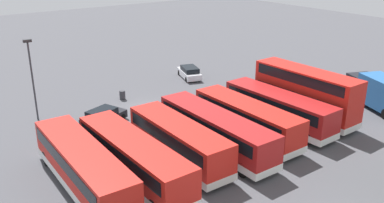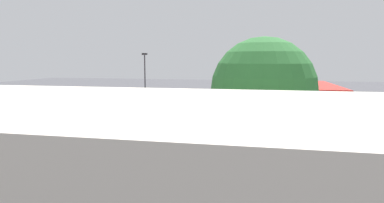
{
  "view_description": "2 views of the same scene",
  "coord_description": "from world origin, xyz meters",
  "px_view_note": "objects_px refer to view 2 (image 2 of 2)",
  "views": [
    {
      "loc": [
        18.82,
        33.48,
        14.96
      ],
      "look_at": [
        -2.86,
        3.58,
        1.16
      ],
      "focal_mm": 39.1,
      "sensor_mm": 36.0,
      "label": 1
    },
    {
      "loc": [
        -6.35,
        39.35,
        6.56
      ],
      "look_at": [
        1.84,
        2.14,
        1.81
      ],
      "focal_mm": 31.49,
      "sensor_mm": 36.0,
      "label": 2
    }
  ],
  "objects_px": {
    "bus_single_deck_fourth": "(190,116)",
    "bus_single_deck_sixth": "(113,114)",
    "bus_single_deck_second": "(276,118)",
    "bus_single_deck_third": "(230,117)",
    "lamp_post_tall": "(145,76)",
    "bus_double_decker_near_end": "(318,110)",
    "bus_single_deck_seventh": "(86,111)",
    "waste_bin_yellow": "(210,107)",
    "bus_single_deck_fifth": "(155,114)",
    "car_small_green": "(288,105)",
    "car_hatchback_silver": "(168,109)"
  },
  "relations": [
    {
      "from": "bus_single_deck_fifth",
      "to": "car_hatchback_silver",
      "type": "distance_m",
      "value": 9.74
    },
    {
      "from": "car_hatchback_silver",
      "to": "lamp_post_tall",
      "type": "xyz_separation_m",
      "value": [
        4.46,
        -4.49,
        3.69
      ]
    },
    {
      "from": "bus_single_deck_third",
      "to": "bus_single_deck_fourth",
      "type": "relative_size",
      "value": 0.91
    },
    {
      "from": "bus_single_deck_fourth",
      "to": "bus_single_deck_seventh",
      "type": "xyz_separation_m",
      "value": [
        10.48,
        -0.63,
        0.0
      ]
    },
    {
      "from": "bus_single_deck_second",
      "to": "car_small_green",
      "type": "xyz_separation_m",
      "value": [
        -1.89,
        -16.04,
        -0.92
      ]
    },
    {
      "from": "car_hatchback_silver",
      "to": "bus_single_deck_fifth",
      "type": "bearing_deg",
      "value": 99.67
    },
    {
      "from": "bus_single_deck_fifth",
      "to": "lamp_post_tall",
      "type": "height_order",
      "value": "lamp_post_tall"
    },
    {
      "from": "bus_single_deck_second",
      "to": "bus_single_deck_sixth",
      "type": "xyz_separation_m",
      "value": [
        14.66,
        0.62,
        0.0
      ]
    },
    {
      "from": "bus_double_decker_near_end",
      "to": "bus_single_deck_fourth",
      "type": "bearing_deg",
      "value": 1.3
    },
    {
      "from": "lamp_post_tall",
      "to": "waste_bin_yellow",
      "type": "height_order",
      "value": "lamp_post_tall"
    },
    {
      "from": "bus_single_deck_fifth",
      "to": "bus_single_deck_third",
      "type": "bearing_deg",
      "value": -178.65
    },
    {
      "from": "bus_single_deck_fourth",
      "to": "lamp_post_tall",
      "type": "height_order",
      "value": "lamp_post_tall"
    },
    {
      "from": "bus_single_deck_seventh",
      "to": "car_hatchback_silver",
      "type": "distance_m",
      "value": 10.6
    },
    {
      "from": "bus_double_decker_near_end",
      "to": "lamp_post_tall",
      "type": "bearing_deg",
      "value": -34.64
    },
    {
      "from": "car_hatchback_silver",
      "to": "bus_single_deck_seventh",
      "type": "bearing_deg",
      "value": 58.65
    },
    {
      "from": "bus_single_deck_sixth",
      "to": "bus_single_deck_seventh",
      "type": "distance_m",
      "value": 3.32
    },
    {
      "from": "bus_double_decker_near_end",
      "to": "bus_single_deck_fourth",
      "type": "distance_m",
      "value": 10.71
    },
    {
      "from": "bus_single_deck_fourth",
      "to": "car_small_green",
      "type": "distance_m",
      "value": 18.87
    },
    {
      "from": "bus_single_deck_third",
      "to": "lamp_post_tall",
      "type": "xyz_separation_m",
      "value": [
        12.94,
        -13.88,
        2.76
      ]
    },
    {
      "from": "bus_single_deck_third",
      "to": "bus_single_deck_sixth",
      "type": "distance_m",
      "value": 10.79
    },
    {
      "from": "bus_single_deck_sixth",
      "to": "bus_single_deck_second",
      "type": "bearing_deg",
      "value": -177.56
    },
    {
      "from": "bus_single_deck_seventh",
      "to": "car_small_green",
      "type": "bearing_deg",
      "value": -141.39
    },
    {
      "from": "waste_bin_yellow",
      "to": "bus_double_decker_near_end",
      "type": "bearing_deg",
      "value": 128.7
    },
    {
      "from": "bus_single_deck_seventh",
      "to": "waste_bin_yellow",
      "type": "distance_m",
      "value": 16.95
    },
    {
      "from": "bus_single_deck_fourth",
      "to": "car_small_green",
      "type": "relative_size",
      "value": 2.56
    },
    {
      "from": "bus_single_deck_fifth",
      "to": "bus_single_deck_sixth",
      "type": "distance_m",
      "value": 3.94
    },
    {
      "from": "bus_single_deck_fourth",
      "to": "bus_single_deck_sixth",
      "type": "distance_m",
      "value": 7.28
    },
    {
      "from": "bus_double_decker_near_end",
      "to": "bus_single_deck_seventh",
      "type": "bearing_deg",
      "value": -1.06
    },
    {
      "from": "bus_single_deck_third",
      "to": "bus_single_deck_fourth",
      "type": "distance_m",
      "value": 3.51
    },
    {
      "from": "bus_single_deck_sixth",
      "to": "waste_bin_yellow",
      "type": "distance_m",
      "value": 16.13
    },
    {
      "from": "bus_double_decker_near_end",
      "to": "bus_single_deck_second",
      "type": "bearing_deg",
      "value": -2.16
    },
    {
      "from": "bus_single_deck_third",
      "to": "lamp_post_tall",
      "type": "height_order",
      "value": "lamp_post_tall"
    },
    {
      "from": "lamp_post_tall",
      "to": "bus_single_deck_fourth",
      "type": "bearing_deg",
      "value": 123.73
    },
    {
      "from": "bus_double_decker_near_end",
      "to": "lamp_post_tall",
      "type": "height_order",
      "value": "lamp_post_tall"
    },
    {
      "from": "bus_single_deck_fourth",
      "to": "bus_single_deck_third",
      "type": "bearing_deg",
      "value": -175.8
    },
    {
      "from": "bus_double_decker_near_end",
      "to": "car_small_green",
      "type": "distance_m",
      "value": 16.32
    },
    {
      "from": "bus_single_deck_second",
      "to": "car_hatchback_silver",
      "type": "height_order",
      "value": "bus_single_deck_second"
    },
    {
      "from": "bus_double_decker_near_end",
      "to": "bus_single_deck_fourth",
      "type": "relative_size",
      "value": 0.89
    },
    {
      "from": "bus_single_deck_third",
      "to": "car_small_green",
      "type": "bearing_deg",
      "value": -109.65
    },
    {
      "from": "bus_double_decker_near_end",
      "to": "lamp_post_tall",
      "type": "distance_m",
      "value": 24.53
    },
    {
      "from": "bus_single_deck_fifth",
      "to": "car_small_green",
      "type": "relative_size",
      "value": 2.21
    },
    {
      "from": "bus_single_deck_second",
      "to": "waste_bin_yellow",
      "type": "height_order",
      "value": "bus_single_deck_second"
    },
    {
      "from": "bus_double_decker_near_end",
      "to": "bus_single_deck_third",
      "type": "bearing_deg",
      "value": -0.12
    },
    {
      "from": "bus_single_deck_third",
      "to": "car_small_green",
      "type": "relative_size",
      "value": 2.33
    },
    {
      "from": "bus_single_deck_sixth",
      "to": "bus_single_deck_seventh",
      "type": "bearing_deg",
      "value": -15.56
    },
    {
      "from": "bus_single_deck_second",
      "to": "bus_single_deck_sixth",
      "type": "height_order",
      "value": "same"
    },
    {
      "from": "bus_double_decker_near_end",
      "to": "car_small_green",
      "type": "relative_size",
      "value": 2.26
    },
    {
      "from": "bus_single_deck_second",
      "to": "bus_single_deck_fifth",
      "type": "xyz_separation_m",
      "value": [
        10.74,
        0.27,
        -0.0
      ]
    },
    {
      "from": "bus_single_deck_seventh",
      "to": "waste_bin_yellow",
      "type": "bearing_deg",
      "value": -125.39
    },
    {
      "from": "bus_single_deck_third",
      "to": "car_hatchback_silver",
      "type": "distance_m",
      "value": 12.7
    }
  ]
}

